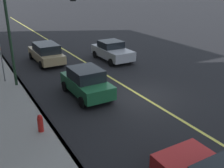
% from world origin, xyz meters
% --- Properties ---
extents(ground, '(200.00, 200.00, 0.00)m').
position_xyz_m(ground, '(0.00, 0.00, 0.00)').
color(ground, black).
extents(sidewalk_slab, '(80.00, 3.34, 0.15)m').
position_xyz_m(sidewalk_slab, '(0.00, 7.15, 0.07)').
color(sidewalk_slab, gray).
rests_on(sidewalk_slab, ground).
extents(curb_edge, '(80.00, 0.16, 0.15)m').
position_xyz_m(curb_edge, '(0.00, 5.56, 0.07)').
color(curb_edge, slate).
rests_on(curb_edge, ground).
extents(lane_stripe_center, '(80.00, 0.16, 0.01)m').
position_xyz_m(lane_stripe_center, '(0.00, 0.00, 0.01)').
color(lane_stripe_center, '#D8CC4C').
rests_on(lane_stripe_center, ground).
extents(car_green, '(3.83, 1.89, 1.63)m').
position_xyz_m(car_green, '(1.65, 2.66, 0.82)').
color(car_green, '#1E6038').
rests_on(car_green, ground).
extents(car_tan, '(4.55, 1.92, 1.57)m').
position_xyz_m(car_tan, '(9.20, 2.68, 0.81)').
color(car_tan, tan).
rests_on(car_tan, ground).
extents(car_silver, '(4.14, 2.03, 1.56)m').
position_xyz_m(car_silver, '(7.19, -2.23, 0.78)').
color(car_silver, '#A8AAB2').
rests_on(car_silver, ground).
extents(traffic_light_mast, '(0.28, 4.38, 6.17)m').
position_xyz_m(traffic_light_mast, '(5.01, 4.28, 4.23)').
color(traffic_light_mast, '#1E3823').
rests_on(traffic_light_mast, ground).
extents(street_sign_post, '(0.60, 0.08, 2.92)m').
position_xyz_m(street_sign_post, '(6.07, 6.38, 1.72)').
color(street_sign_post, slate).
rests_on(street_sign_post, ground).
extents(fire_hydrant, '(0.24, 0.24, 0.94)m').
position_xyz_m(fire_hydrant, '(-1.08, 6.08, 0.47)').
color(fire_hydrant, red).
rests_on(fire_hydrant, ground).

